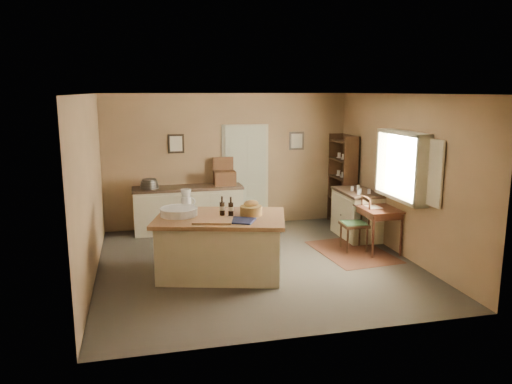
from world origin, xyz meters
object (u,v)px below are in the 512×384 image
writing_desk (376,212)px  desk_chair (354,225)px  sideboard (189,207)px  shelving_unit (345,180)px  work_island (220,244)px  right_cabinet (357,214)px

writing_desk → desk_chair: size_ratio=1.06×
sideboard → writing_desk: sideboard is taller
writing_desk → shelving_unit: (0.15, 1.72, 0.26)m
work_island → desk_chair: bearing=29.3°
desk_chair → shelving_unit: 1.84m
work_island → shelving_unit: shelving_unit is taller
writing_desk → right_cabinet: 0.80m
sideboard → right_cabinet: size_ratio=1.91×
shelving_unit → desk_chair: bearing=-107.5°
sideboard → right_cabinet: 3.27m
work_island → shelving_unit: 3.81m
right_cabinet → desk_chair: bearing=-117.4°
work_island → right_cabinet: 3.16m
work_island → shelving_unit: (3.00, 2.31, 0.45)m
right_cabinet → sideboard: bearing=159.3°
sideboard → right_cabinet: sideboard is taller
sideboard → desk_chair: sideboard is taller
work_island → desk_chair: (2.47, 0.61, -0.02)m
work_island → shelving_unit: size_ratio=1.16×
work_island → shelving_unit: bearing=53.0°
writing_desk → shelving_unit: bearing=85.0°
sideboard → desk_chair: (2.67, -1.90, -0.02)m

